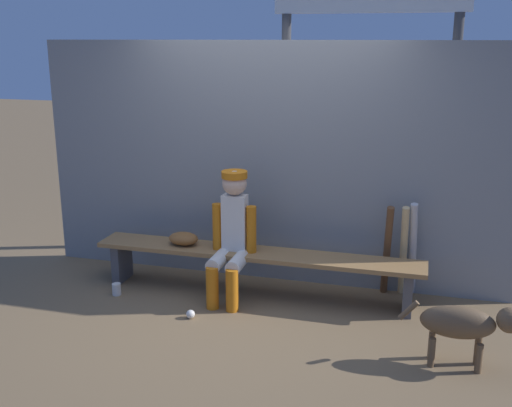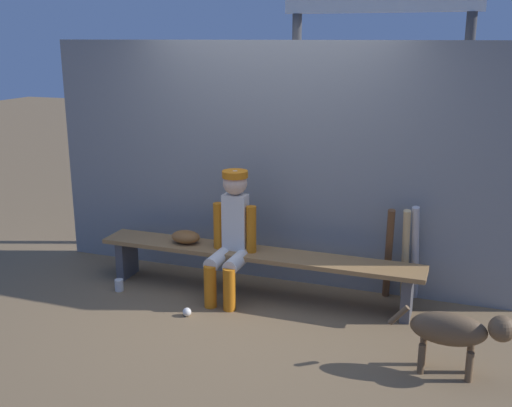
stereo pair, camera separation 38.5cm
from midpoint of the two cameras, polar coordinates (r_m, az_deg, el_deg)
ground_plane at (r=5.67m, az=1.97°, el=-8.54°), size 30.00×30.00×0.00m
chainlink_fence at (r=5.72m, az=3.43°, el=3.62°), size 4.52×0.03×2.27m
dugout_bench at (r=5.54m, az=2.00°, el=-5.32°), size 3.00×0.36×0.42m
player_seated at (r=5.41m, az=-0.31°, el=-2.67°), size 0.41×0.55×1.15m
baseball_glove at (r=5.73m, az=-4.69°, el=-3.15°), size 0.28×0.20×0.12m
bat_wood_dark at (r=5.57m, az=14.25°, el=-4.64°), size 0.11×0.25×0.87m
bat_wood_natural at (r=5.58m, az=15.74°, el=-4.69°), size 0.06×0.24×0.87m
bat_aluminum_silver at (r=5.60m, az=16.59°, el=-4.52°), size 0.10×0.27×0.91m
baseball at (r=5.26m, az=-4.37°, el=-10.12°), size 0.07×0.07×0.07m
cup_on_ground at (r=5.83m, az=-10.83°, el=-7.53°), size 0.08×0.08×0.11m
cup_on_bench at (r=5.63m, az=-0.89°, el=-3.50°), size 0.08×0.08×0.11m
scoreboard at (r=6.49m, az=13.90°, el=17.22°), size 2.24×0.27×3.63m
dog at (r=4.56m, az=20.64°, el=-11.12°), size 0.84×0.20×0.49m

